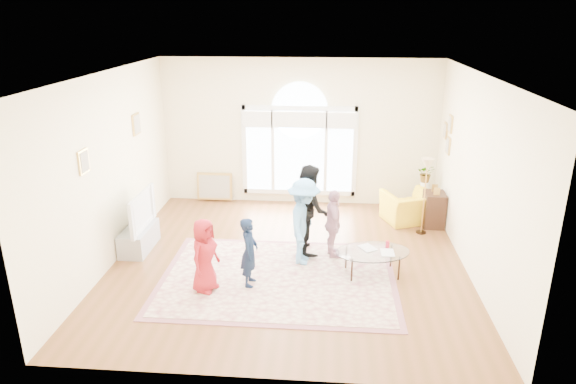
# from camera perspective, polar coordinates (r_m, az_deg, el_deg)

# --- Properties ---
(ground) EXTENTS (6.00, 6.00, 0.00)m
(ground) POSITION_cam_1_polar(r_m,az_deg,el_deg) (8.97, 0.05, -7.78)
(ground) COLOR brown
(ground) RESTS_ON ground
(room_shell) EXTENTS (6.00, 6.00, 6.00)m
(room_shell) POSITION_cam_1_polar(r_m,az_deg,el_deg) (11.10, 1.28, 6.23)
(room_shell) COLOR #F6EAC4
(room_shell) RESTS_ON ground
(area_rug) EXTENTS (3.60, 2.60, 0.02)m
(area_rug) POSITION_cam_1_polar(r_m,az_deg,el_deg) (8.46, -1.12, -9.51)
(area_rug) COLOR beige
(area_rug) RESTS_ON ground
(rug_border) EXTENTS (3.80, 2.80, 0.01)m
(rug_border) POSITION_cam_1_polar(r_m,az_deg,el_deg) (8.46, -1.12, -9.53)
(rug_border) COLOR #915760
(rug_border) RESTS_ON ground
(tv_console) EXTENTS (0.45, 1.00, 0.42)m
(tv_console) POSITION_cam_1_polar(r_m,az_deg,el_deg) (9.74, -16.22, -4.97)
(tv_console) COLOR #9C9FA5
(tv_console) RESTS_ON ground
(television) EXTENTS (0.18, 1.16, 0.67)m
(television) POSITION_cam_1_polar(r_m,az_deg,el_deg) (9.53, -16.49, -1.98)
(television) COLOR black
(television) RESTS_ON tv_console
(coffee_table) EXTENTS (1.33, 0.98, 0.54)m
(coffee_table) POSITION_cam_1_polar(r_m,az_deg,el_deg) (8.52, 9.39, -6.62)
(coffee_table) COLOR silver
(coffee_table) RESTS_ON ground
(armchair) EXTENTS (1.21, 1.14, 0.63)m
(armchair) POSITION_cam_1_polar(r_m,az_deg,el_deg) (10.80, 13.27, -1.66)
(armchair) COLOR yellow
(armchair) RESTS_ON ground
(side_cabinet) EXTENTS (0.40, 0.50, 0.70)m
(side_cabinet) POSITION_cam_1_polar(r_m,az_deg,el_deg) (10.70, 15.88, -1.88)
(side_cabinet) COLOR black
(side_cabinet) RESTS_ON ground
(floor_lamp) EXTENTS (0.29, 0.29, 1.51)m
(floor_lamp) POSITION_cam_1_polar(r_m,az_deg,el_deg) (10.00, 15.17, 2.35)
(floor_lamp) COLOR black
(floor_lamp) RESTS_ON ground
(plant_pedestal) EXTENTS (0.20, 0.20, 0.70)m
(plant_pedestal) POSITION_cam_1_polar(r_m,az_deg,el_deg) (11.32, 14.86, -0.61)
(plant_pedestal) COLOR white
(plant_pedestal) RESTS_ON ground
(potted_plant) EXTENTS (0.40, 0.36, 0.39)m
(potted_plant) POSITION_cam_1_polar(r_m,az_deg,el_deg) (11.15, 15.10, 2.02)
(potted_plant) COLOR #33722D
(potted_plant) RESTS_ON plant_pedestal
(leaning_picture) EXTENTS (0.80, 0.14, 0.62)m
(leaning_picture) POSITION_cam_1_polar(r_m,az_deg,el_deg) (11.88, -8.07, -0.96)
(leaning_picture) COLOR tan
(leaning_picture) RESTS_ON ground
(child_red) EXTENTS (0.55, 0.67, 1.17)m
(child_red) POSITION_cam_1_polar(r_m,az_deg,el_deg) (7.95, -9.26, -6.96)
(child_red) COLOR maroon
(child_red) RESTS_ON area_rug
(child_navy) EXTENTS (0.28, 0.42, 1.12)m
(child_navy) POSITION_cam_1_polar(r_m,az_deg,el_deg) (8.03, -4.32, -6.65)
(child_navy) COLOR #101D37
(child_navy) RESTS_ON area_rug
(child_black) EXTENTS (0.77, 0.90, 1.60)m
(child_black) POSITION_cam_1_polar(r_m,az_deg,el_deg) (9.04, 2.43, -1.88)
(child_black) COLOR black
(child_black) RESTS_ON area_rug
(child_pink) EXTENTS (0.43, 0.76, 1.22)m
(child_pink) POSITION_cam_1_polar(r_m,az_deg,el_deg) (8.93, 5.05, -3.54)
(child_pink) COLOR #D298AC
(child_pink) RESTS_ON area_rug
(child_blue) EXTENTS (0.65, 1.02, 1.49)m
(child_blue) POSITION_cam_1_polar(r_m,az_deg,el_deg) (8.64, 1.76, -3.31)
(child_blue) COLOR #63A4DF
(child_blue) RESTS_ON area_rug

